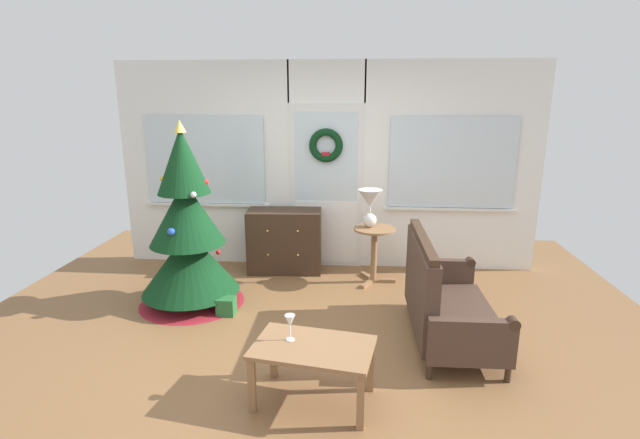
% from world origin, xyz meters
% --- Properties ---
extents(ground_plane, '(6.76, 6.76, 0.00)m').
position_xyz_m(ground_plane, '(0.00, 0.00, 0.00)').
color(ground_plane, brown).
extents(back_wall_with_door, '(5.20, 0.19, 2.55)m').
position_xyz_m(back_wall_with_door, '(0.00, 2.08, 1.28)').
color(back_wall_with_door, white).
rests_on(back_wall_with_door, ground).
extents(christmas_tree, '(1.09, 1.09, 1.91)m').
position_xyz_m(christmas_tree, '(-1.34, 0.76, 0.72)').
color(christmas_tree, '#4C331E').
rests_on(christmas_tree, ground).
extents(dresser_cabinet, '(0.92, 0.48, 0.78)m').
position_xyz_m(dresser_cabinet, '(-0.50, 1.79, 0.39)').
color(dresser_cabinet, '#3D281C').
rests_on(dresser_cabinet, ground).
extents(settee_sofa, '(0.74, 1.45, 0.96)m').
position_xyz_m(settee_sofa, '(1.17, 0.20, 0.38)').
color(settee_sofa, '#3D281C').
rests_on(settee_sofa, ground).
extents(side_table, '(0.50, 0.48, 0.66)m').
position_xyz_m(side_table, '(0.60, 1.50, 0.47)').
color(side_table, '#8E6642').
rests_on(side_table, ground).
extents(table_lamp, '(0.28, 0.28, 0.44)m').
position_xyz_m(table_lamp, '(0.54, 1.54, 0.95)').
color(table_lamp, silver).
rests_on(table_lamp, side_table).
extents(coffee_table, '(0.91, 0.65, 0.44)m').
position_xyz_m(coffee_table, '(0.12, -0.81, 0.37)').
color(coffee_table, '#8E6642').
rests_on(coffee_table, ground).
extents(wine_glass, '(0.08, 0.08, 0.20)m').
position_xyz_m(wine_glass, '(-0.06, -0.74, 0.58)').
color(wine_glass, silver).
rests_on(wine_glass, coffee_table).
extents(gift_box, '(0.18, 0.16, 0.18)m').
position_xyz_m(gift_box, '(-0.89, 0.51, 0.09)').
color(gift_box, '#266633').
rests_on(gift_box, ground).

